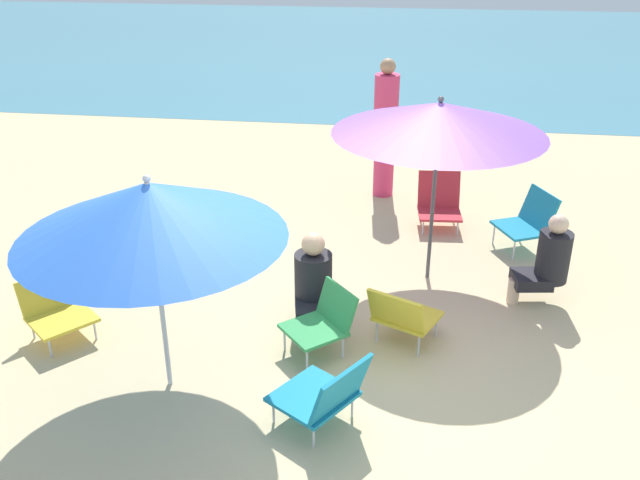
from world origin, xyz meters
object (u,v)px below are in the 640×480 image
(beach_chair_b, at_px, (323,320))
(beach_chair_d, at_px, (403,314))
(beach_chair_f, at_px, (439,202))
(person_a, at_px, (385,128))
(person_b, at_px, (548,260))
(umbrella_blue, at_px, (150,210))
(beach_chair_c, at_px, (325,394))
(beach_chair_e, at_px, (528,220))
(person_c, at_px, (314,281))
(beach_chair_a, at_px, (56,308))
(umbrella_purple, at_px, (439,118))

(beach_chair_b, distance_m, beach_chair_d, 0.71)
(beach_chair_f, height_order, person_a, person_a)
(beach_chair_f, distance_m, person_b, 2.01)
(umbrella_blue, relative_size, beach_chair_c, 2.49)
(beach_chair_e, bearing_deg, beach_chair_d, 32.59)
(beach_chair_e, distance_m, person_a, 2.32)
(person_c, bearing_deg, beach_chair_d, 58.82)
(umbrella_blue, height_order, person_c, umbrella_blue)
(beach_chair_c, xyz_separation_m, beach_chair_f, (0.92, 3.85, -0.01))
(beach_chair_e, relative_size, beach_chair_f, 1.12)
(beach_chair_f, xyz_separation_m, person_b, (0.99, -1.74, 0.17))
(beach_chair_c, xyz_separation_m, person_b, (1.91, 2.11, 0.16))
(umbrella_blue, bearing_deg, beach_chair_b, 27.76)
(beach_chair_a, distance_m, beach_chair_d, 3.13)
(beach_chair_f, bearing_deg, person_c, -31.16)
(umbrella_blue, height_order, beach_chair_e, umbrella_blue)
(beach_chair_b, relative_size, beach_chair_f, 1.12)
(umbrella_blue, xyz_separation_m, beach_chair_b, (1.20, 0.63, -1.24))
(beach_chair_a, distance_m, beach_chair_e, 5.07)
(umbrella_purple, bearing_deg, person_a, 104.49)
(umbrella_blue, bearing_deg, beach_chair_f, 57.18)
(beach_chair_d, height_order, person_a, person_a)
(person_a, relative_size, person_c, 2.06)
(beach_chair_b, xyz_separation_m, person_a, (0.33, 3.78, 0.61))
(beach_chair_e, xyz_separation_m, person_b, (0.01, -1.19, 0.10))
(beach_chair_e, xyz_separation_m, person_a, (-1.71, 1.46, 0.56))
(beach_chair_b, xyz_separation_m, beach_chair_d, (0.68, 0.19, -0.00))
(beach_chair_e, height_order, beach_chair_f, beach_chair_e)
(beach_chair_c, relative_size, beach_chair_f, 1.27)
(beach_chair_d, distance_m, beach_chair_e, 2.52)
(beach_chair_c, height_order, beach_chair_d, beach_chair_c)
(beach_chair_f, relative_size, person_b, 0.68)
(beach_chair_f, distance_m, person_c, 2.67)
(umbrella_blue, height_order, beach_chair_d, umbrella_blue)
(beach_chair_f, relative_size, person_c, 0.72)
(beach_chair_e, bearing_deg, person_c, 14.88)
(person_c, bearing_deg, umbrella_blue, -54.28)
(person_c, bearing_deg, beach_chair_e, 118.40)
(beach_chair_c, bearing_deg, beach_chair_e, -86.13)
(beach_chair_d, bearing_deg, beach_chair_e, -7.14)
(beach_chair_a, distance_m, beach_chair_c, 2.74)
(beach_chair_c, relative_size, person_c, 0.91)
(beach_chair_c, distance_m, beach_chair_f, 3.96)
(beach_chair_c, xyz_separation_m, beach_chair_d, (0.54, 1.17, 0.00))
(beach_chair_a, distance_m, beach_chair_b, 2.44)
(beach_chair_b, bearing_deg, beach_chair_a, -39.03)
(umbrella_purple, relative_size, umbrella_blue, 1.03)
(umbrella_purple, height_order, beach_chair_d, umbrella_purple)
(beach_chair_a, relative_size, person_a, 0.42)
(beach_chair_e, bearing_deg, umbrella_blue, 17.44)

